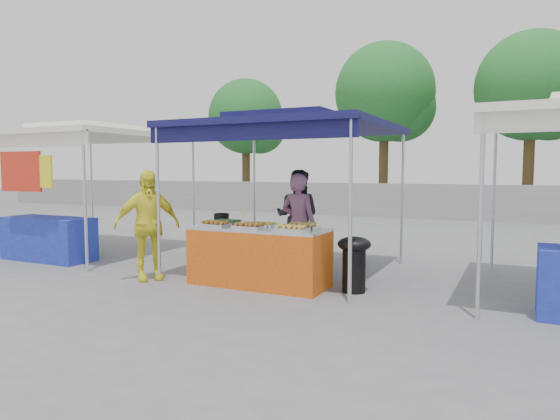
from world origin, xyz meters
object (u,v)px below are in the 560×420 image
at_px(cooking_pot, 221,218).
at_px(helper_man, 297,216).
at_px(vendor_table, 259,256).
at_px(customer_person, 147,225).
at_px(vendor_woman, 299,224).
at_px(wok_burner, 354,259).

distance_m(cooking_pot, helper_man, 1.68).
distance_m(vendor_table, helper_man, 1.97).
xyz_separation_m(cooking_pot, customer_person, (-0.84, -0.78, -0.08)).
relative_size(vendor_table, vendor_woman, 1.23).
bearing_deg(vendor_table, customer_person, -166.45).
height_order(vendor_table, customer_person, customer_person).
height_order(wok_burner, customer_person, customer_person).
distance_m(vendor_table, vendor_woman, 1.05).
relative_size(cooking_pot, helper_man, 0.14).
relative_size(wok_burner, helper_man, 0.46).
bearing_deg(wok_burner, helper_man, 112.31).
bearing_deg(cooking_pot, helper_man, 67.74).
distance_m(helper_man, customer_person, 2.75).
distance_m(cooking_pot, vendor_woman, 1.23).
distance_m(wok_burner, vendor_woman, 1.42).
xyz_separation_m(cooking_pot, helper_man, (0.63, 1.55, -0.08)).
bearing_deg(cooking_pot, wok_burner, -4.08).
distance_m(vendor_table, cooking_pot, 1.07).
relative_size(vendor_woman, customer_person, 0.97).
relative_size(vendor_table, helper_man, 1.19).
height_order(helper_man, customer_person, same).
bearing_deg(customer_person, helper_man, 6.04).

